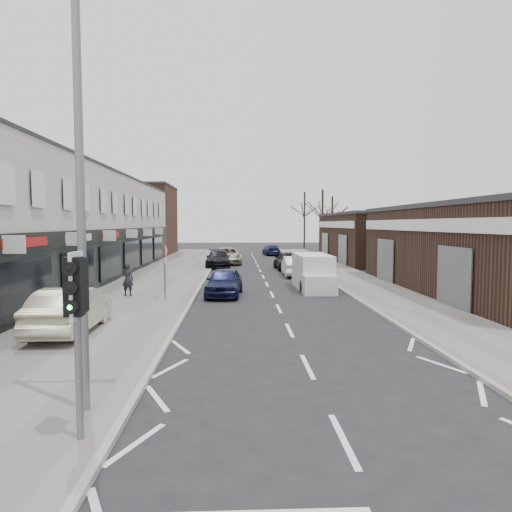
{
  "coord_description": "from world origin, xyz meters",
  "views": [
    {
      "loc": [
        -1.8,
        -9.43,
        3.67
      ],
      "look_at": [
        -1.17,
        5.65,
        2.6
      ],
      "focal_mm": 32.0,
      "sensor_mm": 36.0,
      "label": 1
    }
  ],
  "objects": [
    {
      "name": "ground",
      "position": [
        0.0,
        0.0,
        0.0
      ],
      "size": [
        160.0,
        160.0,
        0.0
      ],
      "primitive_type": "plane",
      "color": "black",
      "rests_on": "ground"
    },
    {
      "name": "pavement_left",
      "position": [
        -6.75,
        22.0,
        0.06
      ],
      "size": [
        5.5,
        64.0,
        0.12
      ],
      "primitive_type": "cube",
      "color": "slate",
      "rests_on": "ground"
    },
    {
      "name": "pavement_right",
      "position": [
        5.75,
        22.0,
        0.06
      ],
      "size": [
        3.5,
        64.0,
        0.12
      ],
      "primitive_type": "cube",
      "color": "slate",
      "rests_on": "ground"
    },
    {
      "name": "shop_terrace_left",
      "position": [
        -13.5,
        19.5,
        3.55
      ],
      "size": [
        8.0,
        41.0,
        7.1
      ],
      "primitive_type": "cube",
      "color": "silver",
      "rests_on": "ground"
    },
    {
      "name": "brick_block_far",
      "position": [
        -13.5,
        45.0,
        4.0
      ],
      "size": [
        8.0,
        10.0,
        8.0
      ],
      "primitive_type": "cube",
      "color": "#4D2E21",
      "rests_on": "ground"
    },
    {
      "name": "right_unit_near",
      "position": [
        12.5,
        14.0,
        2.25
      ],
      "size": [
        10.0,
        18.0,
        4.5
      ],
      "primitive_type": "cube",
      "color": "#372319",
      "rests_on": "ground"
    },
    {
      "name": "right_unit_far",
      "position": [
        12.5,
        34.0,
        2.25
      ],
      "size": [
        10.0,
        16.0,
        4.5
      ],
      "primitive_type": "cube",
      "color": "#372319",
      "rests_on": "ground"
    },
    {
      "name": "tree_far_a",
      "position": [
        9.0,
        48.0,
        0.0
      ],
      "size": [
        3.6,
        3.6,
        8.0
      ],
      "primitive_type": null,
      "color": "#382D26",
      "rests_on": "ground"
    },
    {
      "name": "tree_far_b",
      "position": [
        11.5,
        54.0,
        0.0
      ],
      "size": [
        3.6,
        3.6,
        7.5
      ],
      "primitive_type": null,
      "color": "#382D26",
      "rests_on": "ground"
    },
    {
      "name": "tree_far_c",
      "position": [
        8.5,
        60.0,
        0.0
      ],
      "size": [
        3.6,
        3.6,
        8.5
      ],
      "primitive_type": null,
      "color": "#382D26",
      "rests_on": "ground"
    },
    {
      "name": "traffic_light",
      "position": [
        -4.4,
        -2.02,
        2.41
      ],
      "size": [
        0.28,
        0.6,
        3.1
      ],
      "color": "slate",
      "rests_on": "pavement_left"
    },
    {
      "name": "street_lamp",
      "position": [
        -4.53,
        -0.8,
        4.62
      ],
      "size": [
        2.23,
        0.22,
        8.0
      ],
      "color": "slate",
      "rests_on": "pavement_left"
    },
    {
      "name": "warning_sign",
      "position": [
        -5.16,
        12.0,
        2.2
      ],
      "size": [
        0.12,
        0.8,
        2.7
      ],
      "color": "slate",
      "rests_on": "pavement_left"
    },
    {
      "name": "white_van",
      "position": [
        2.46,
        15.95,
        0.92
      ],
      "size": [
        1.82,
        5.03,
        1.95
      ],
      "rotation": [
        0.0,
        0.0,
        0.01
      ],
      "color": "white",
      "rests_on": "ground"
    },
    {
      "name": "sedan_on_pavement",
      "position": [
        -7.27,
        5.59,
        0.86
      ],
      "size": [
        1.62,
        4.51,
        1.48
      ],
      "primitive_type": "imported",
      "rotation": [
        0.0,
        0.0,
        3.15
      ],
      "color": "#BDB597",
      "rests_on": "pavement_left"
    },
    {
      "name": "pedestrian",
      "position": [
        -7.21,
        13.17,
        0.93
      ],
      "size": [
        0.66,
        0.52,
        1.62
      ],
      "primitive_type": "imported",
      "rotation": [
        0.0,
        0.0,
        2.9
      ],
      "color": "#222127",
      "rests_on": "pavement_left"
    },
    {
      "name": "parked_car_left_a",
      "position": [
        -2.46,
        13.73,
        0.71
      ],
      "size": [
        2.03,
        4.3,
        1.42
      ],
      "primitive_type": "imported",
      "rotation": [
        0.0,
        0.0,
        -0.08
      ],
      "color": "#121739",
      "rests_on": "ground"
    },
    {
      "name": "parked_car_left_b",
      "position": [
        -3.4,
        28.89,
        0.72
      ],
      "size": [
        2.13,
        5.01,
        1.44
      ],
      "primitive_type": "imported",
      "rotation": [
        0.0,
        0.0,
        0.02
      ],
      "color": "black",
      "rests_on": "ground"
    },
    {
      "name": "parked_car_left_c",
      "position": [
        -2.75,
        32.32,
        0.75
      ],
      "size": [
        2.89,
        5.55,
        1.49
      ],
      "primitive_type": "imported",
      "rotation": [
        0.0,
        0.0,
        0.08
      ],
      "color": "#B2A78E",
      "rests_on": "ground"
    },
    {
      "name": "parked_car_right_a",
      "position": [
        2.2,
        22.36,
        0.7
      ],
      "size": [
        1.54,
        4.28,
        1.4
      ],
      "primitive_type": "imported",
      "rotation": [
        0.0,
        0.0,
        3.13
      ],
      "color": "white",
      "rests_on": "ground"
    },
    {
      "name": "parked_car_right_b",
      "position": [
        2.2,
        26.82,
        0.75
      ],
      "size": [
        2.02,
        4.51,
        1.51
      ],
      "primitive_type": "imported",
      "rotation": [
        0.0,
        0.0,
        3.2
      ],
      "color": "black",
      "rests_on": "ground"
    },
    {
      "name": "parked_car_right_c",
      "position": [
        2.2,
        43.68,
        0.61
      ],
      "size": [
        2.0,
        4.32,
        1.22
      ],
      "primitive_type": "imported",
      "rotation": [
        0.0,
        0.0,
        3.21
      ],
      "color": "#121B3A",
      "rests_on": "ground"
    }
  ]
}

